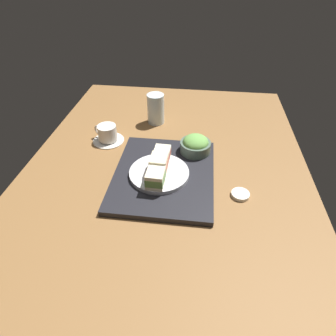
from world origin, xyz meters
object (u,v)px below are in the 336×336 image
(drinking_glass, at_px, (156,109))
(small_sauce_dish, at_px, (240,194))
(sandwich_near, at_px, (155,178))
(sandwich_middle, at_px, (159,164))
(sandwich_far, at_px, (162,155))
(coffee_cup, at_px, (107,134))
(sandwich_plate, at_px, (159,173))
(salad_bowl, at_px, (195,145))

(drinking_glass, relative_size, small_sauce_dish, 2.24)
(sandwich_near, bearing_deg, drinking_glass, 8.81)
(sandwich_middle, relative_size, sandwich_far, 1.01)
(sandwich_middle, height_order, coffee_cup, sandwich_middle)
(sandwich_plate, xyz_separation_m, sandwich_far, (0.06, -0.00, 0.03))
(small_sauce_dish, bearing_deg, sandwich_far, 66.89)
(coffee_cup, xyz_separation_m, small_sauce_dish, (-0.26, -0.50, -0.02))
(drinking_glass, bearing_deg, salad_bowl, -141.83)
(salad_bowl, relative_size, drinking_glass, 0.87)
(sandwich_plate, xyz_separation_m, sandwich_middle, (0.00, 0.00, 0.04))
(sandwich_far, distance_m, coffee_cup, 0.28)
(sandwich_middle, xyz_separation_m, drinking_glass, (0.38, 0.07, 0.00))
(coffee_cup, bearing_deg, sandwich_middle, -131.15)
(sandwich_plate, relative_size, sandwich_middle, 2.90)
(salad_bowl, bearing_deg, sandwich_middle, 143.07)
(sandwich_far, distance_m, small_sauce_dish, 0.29)
(sandwich_plate, bearing_deg, sandwich_near, 178.96)
(sandwich_far, height_order, salad_bowl, salad_bowl)
(sandwich_plate, xyz_separation_m, small_sauce_dish, (-0.05, -0.26, -0.02))
(coffee_cup, height_order, small_sauce_dish, coffee_cup)
(sandwich_middle, height_order, sandwich_far, sandwich_middle)
(sandwich_near, xyz_separation_m, sandwich_far, (0.13, -0.00, -0.00))
(sandwich_near, height_order, drinking_glass, drinking_glass)
(sandwich_plate, relative_size, small_sauce_dish, 3.46)
(sandwich_far, height_order, coffee_cup, sandwich_far)
(sandwich_plate, height_order, salad_bowl, salad_bowl)
(sandwich_plate, relative_size, coffee_cup, 1.61)
(sandwich_plate, height_order, sandwich_far, sandwich_far)
(coffee_cup, distance_m, drinking_glass, 0.24)
(drinking_glass, bearing_deg, sandwich_plate, -169.57)
(sandwich_far, height_order, drinking_glass, drinking_glass)
(salad_bowl, distance_m, coffee_cup, 0.35)
(sandwich_plate, xyz_separation_m, coffee_cup, (0.21, 0.24, 0.00))
(sandwich_near, distance_m, coffee_cup, 0.36)
(small_sauce_dish, bearing_deg, salad_bowl, 37.74)
(sandwich_plate, xyz_separation_m, salad_bowl, (0.15, -0.11, 0.02))
(sandwich_plate, relative_size, sandwich_far, 2.92)
(small_sauce_dish, bearing_deg, drinking_glass, 37.97)
(sandwich_near, xyz_separation_m, drinking_glass, (0.44, 0.07, 0.00))
(sandwich_plate, bearing_deg, salad_bowl, -36.93)
(sandwich_plate, distance_m, salad_bowl, 0.19)
(sandwich_plate, relative_size, drinking_glass, 1.54)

